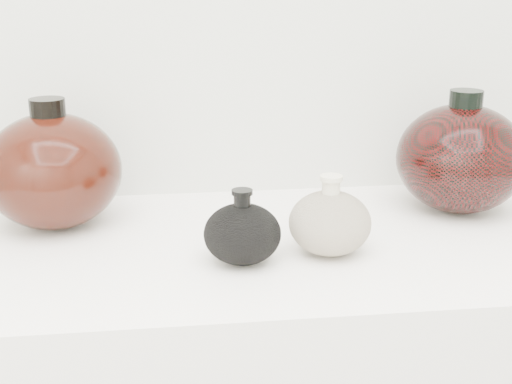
{
  "coord_description": "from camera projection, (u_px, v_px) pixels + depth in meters",
  "views": [
    {
      "loc": [
        -0.12,
        -0.04,
        1.3
      ],
      "look_at": [
        0.01,
        0.92,
        0.99
      ],
      "focal_mm": 50.0,
      "sensor_mm": 36.0,
      "label": 1
    }
  ],
  "objects": [
    {
      "name": "black_gourd_vase",
      "position": [
        242.0,
        233.0,
        0.98
      ],
      "size": [
        0.11,
        0.11,
        0.11
      ],
      "color": "black",
      "rests_on": "display_counter"
    },
    {
      "name": "right_round_pot",
      "position": [
        461.0,
        158.0,
        1.18
      ],
      "size": [
        0.26,
        0.26,
        0.2
      ],
      "color": "black",
      "rests_on": "display_counter"
    },
    {
      "name": "cream_gourd_vase",
      "position": [
        330.0,
        222.0,
        1.01
      ],
      "size": [
        0.14,
        0.14,
        0.12
      ],
      "color": "beige",
      "rests_on": "display_counter"
    },
    {
      "name": "left_round_pot",
      "position": [
        53.0,
        170.0,
        1.1
      ],
      "size": [
        0.24,
        0.24,
        0.2
      ],
      "color": "black",
      "rests_on": "display_counter"
    }
  ]
}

